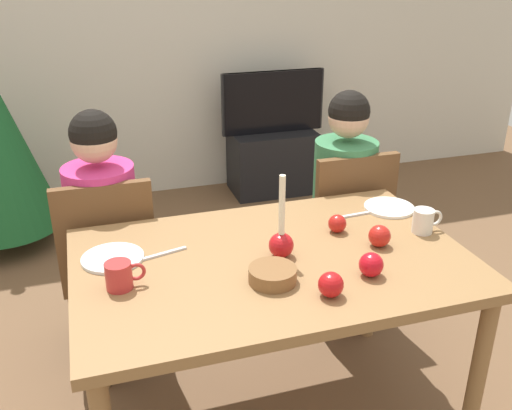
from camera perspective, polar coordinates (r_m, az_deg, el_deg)
name	(u,v)px	position (r m, az deg, el deg)	size (l,w,h in m)	color
back_wall	(156,19)	(4.35, -9.96, 17.78)	(6.40, 0.10, 2.60)	beige
dining_table	(272,278)	(2.09, 1.65, -7.23)	(1.40, 0.90, 0.75)	olive
chair_left	(108,259)	(2.61, -14.49, -5.18)	(0.40, 0.40, 0.90)	brown
chair_right	(344,224)	(2.86, 8.78, -1.93)	(0.40, 0.40, 0.90)	brown
person_left_child	(106,244)	(2.61, -14.67, -3.74)	(0.30, 0.30, 1.17)	#33384C
person_right_child	(342,211)	(2.86, 8.58, -0.62)	(0.30, 0.30, 1.17)	#33384C
tv_stand	(272,161)	(4.48, 1.64, 4.36)	(0.64, 0.40, 0.48)	black
tv	(273,102)	(4.35, 1.71, 10.20)	(0.79, 0.05, 0.46)	black
candle_centerpiece	(281,240)	(2.03, 2.54, -3.54)	(0.09, 0.09, 0.31)	red
plate_left	(113,258)	(2.10, -14.07, -5.13)	(0.22, 0.22, 0.01)	silver
plate_right	(389,208)	(2.49, 13.10, -0.25)	(0.21, 0.21, 0.01)	white
mug_left	(120,275)	(1.91, -13.38, -6.83)	(0.13, 0.09, 0.09)	#B72D2D
mug_right	(424,221)	(2.30, 16.36, -1.52)	(0.12, 0.08, 0.09)	silver
fork_left	(163,254)	(2.09, -9.21, -4.81)	(0.18, 0.01, 0.01)	silver
fork_right	(355,215)	(2.40, 9.82, -0.97)	(0.18, 0.01, 0.01)	silver
bowl_walnuts	(273,275)	(1.90, 1.66, -6.95)	(0.16, 0.16, 0.05)	brown
apple_near_candle	(371,265)	(1.96, 11.38, -5.84)	(0.08, 0.08, 0.08)	red
apple_by_left_plate	(337,224)	(2.24, 8.09, -1.84)	(0.07, 0.07, 0.07)	#B01B16
apple_by_right_mug	(379,236)	(2.16, 12.18, -3.03)	(0.08, 0.08, 0.08)	red
apple_far_edge	(331,285)	(1.83, 7.45, -7.86)	(0.08, 0.08, 0.08)	red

